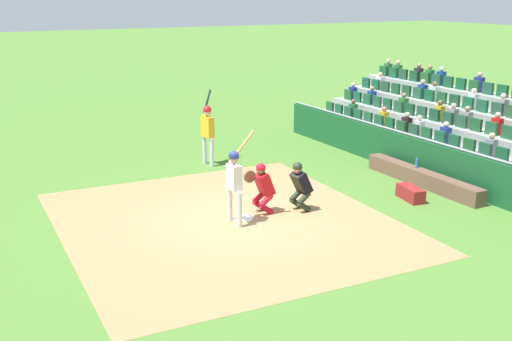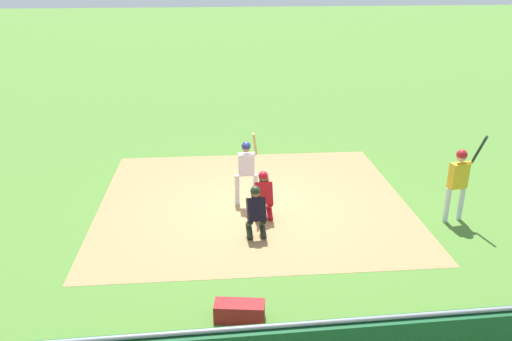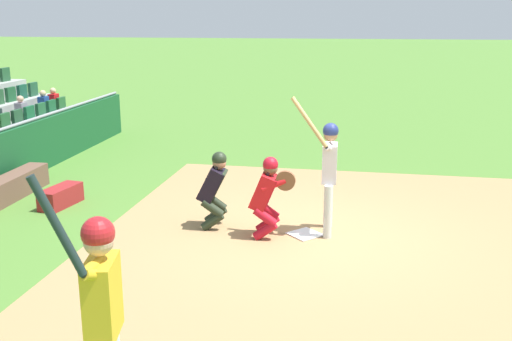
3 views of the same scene
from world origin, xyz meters
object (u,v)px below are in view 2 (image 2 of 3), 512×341
(catcher_crouching, at_px, (264,193))
(equipment_duffel_bag, at_px, (239,311))
(batter_at_plate, at_px, (247,166))
(home_plate_umpire, at_px, (256,210))
(home_plate_marker, at_px, (255,208))
(on_deck_batter, at_px, (459,177))
(water_bottle_on_bench, at_px, (317,333))

(catcher_crouching, distance_m, equipment_duffel_bag, 4.05)
(batter_at_plate, bearing_deg, home_plate_umpire, -88.79)
(home_plate_marker, height_order, equipment_duffel_bag, equipment_duffel_bag)
(equipment_duffel_bag, bearing_deg, catcher_crouching, 86.12)
(equipment_duffel_bag, xyz_separation_m, on_deck_batter, (5.64, 3.28, 1.01))
(home_plate_marker, bearing_deg, equipment_duffel_bag, -99.92)
(home_plate_marker, xyz_separation_m, batter_at_plate, (-0.18, 0.33, 1.08))
(home_plate_umpire, bearing_deg, home_plate_marker, 84.41)
(batter_at_plate, relative_size, on_deck_batter, 0.94)
(batter_at_plate, bearing_deg, water_bottle_on_bench, -84.98)
(home_plate_marker, bearing_deg, on_deck_batter, -13.98)
(home_plate_umpire, relative_size, on_deck_batter, 0.55)
(home_plate_marker, height_order, on_deck_batter, on_deck_batter)
(water_bottle_on_bench, distance_m, equipment_duffel_bag, 1.68)
(equipment_duffel_bag, bearing_deg, batter_at_plate, 92.50)
(batter_at_plate, distance_m, water_bottle_on_bench, 6.05)
(on_deck_batter, bearing_deg, home_plate_marker, 166.02)
(on_deck_batter, bearing_deg, equipment_duffel_bag, -149.88)
(home_plate_marker, distance_m, on_deck_batter, 5.14)
(water_bottle_on_bench, bearing_deg, home_plate_umpire, 96.65)
(home_plate_marker, height_order, batter_at_plate, batter_at_plate)
(batter_at_plate, relative_size, home_plate_umpire, 1.70)
(home_plate_marker, distance_m, equipment_duffel_bag, 4.56)
(catcher_crouching, relative_size, equipment_duffel_bag, 1.44)
(batter_at_plate, distance_m, home_plate_umpire, 1.85)
(batter_at_plate, relative_size, water_bottle_on_bench, 8.39)
(home_plate_umpire, bearing_deg, on_deck_batter, 3.06)
(home_plate_umpire, height_order, on_deck_batter, on_deck_batter)
(batter_at_plate, xyz_separation_m, on_deck_batter, (5.04, -1.54, 0.09))
(catcher_crouching, xyz_separation_m, water_bottle_on_bench, (0.19, -5.09, -0.15))
(home_plate_marker, xyz_separation_m, catcher_crouching, (0.15, -0.58, 0.70))
(catcher_crouching, bearing_deg, batter_at_plate, 110.24)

